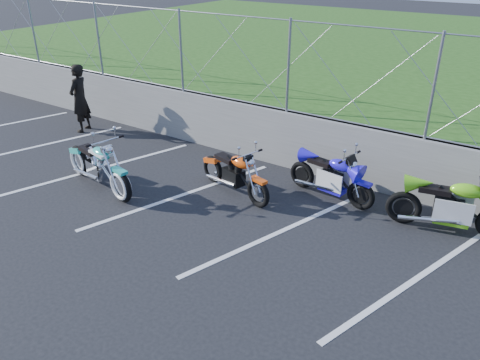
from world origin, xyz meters
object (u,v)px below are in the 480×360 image
Objects in this scene: person_standing at (80,98)px; cruiser_turquoise at (99,167)px; naked_orange at (235,175)px; sportbike_green at (452,208)px; sportbike_blue at (332,178)px.

cruiser_turquoise is at bearing 38.24° from person_standing.
person_standing is at bearing -171.88° from naked_orange.
sportbike_green reaches higher than naked_orange.
cruiser_turquoise reaches higher than sportbike_blue.
naked_orange is (2.51, 1.36, -0.04)m from cruiser_turquoise.
naked_orange is 5.71m from person_standing.
sportbike_blue is (-2.26, -0.01, -0.04)m from sportbike_green.
naked_orange is 4.08m from sportbike_green.
sportbike_green is 1.16× the size of person_standing.
sportbike_blue is (4.22, 2.30, -0.04)m from cruiser_turquoise.
cruiser_turquoise is at bearing -135.95° from naked_orange.
sportbike_green is at bearing 73.45° from person_standing.
sportbike_blue is at bearing 44.62° from naked_orange.
cruiser_turquoise is 1.22× the size of sportbike_blue.
naked_orange is at bearing 40.13° from cruiser_turquoise.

